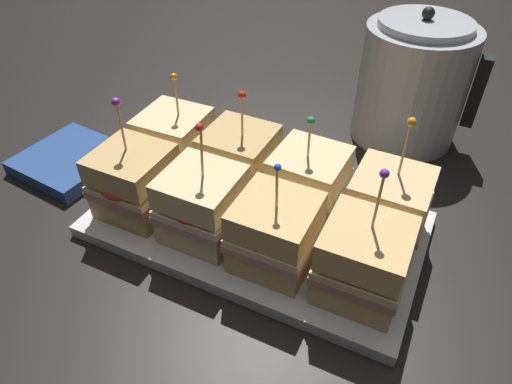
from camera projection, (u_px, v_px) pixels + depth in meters
ground_plane at (256, 229)px, 0.66m from camera, size 6.00×6.00×0.00m
serving_platter at (256, 224)px, 0.66m from camera, size 0.46×0.26×0.02m
sandwich_front_far_left at (134, 182)px, 0.64m from camera, size 0.10×0.10×0.17m
sandwich_front_center_left at (202, 205)px, 0.60m from camera, size 0.10×0.10×0.17m
sandwich_front_center_right at (275, 233)px, 0.57m from camera, size 0.10×0.10×0.16m
sandwich_front_far_right at (363, 262)px, 0.53m from camera, size 0.10×0.10×0.18m
sandwich_back_far_left at (175, 142)px, 0.72m from camera, size 0.10×0.10×0.16m
sandwich_back_center_left at (240, 161)px, 0.68m from camera, size 0.10×0.10×0.17m
sandwich_back_center_right at (308, 182)px, 0.64m from camera, size 0.10×0.10×0.16m
sandwich_back_far_right at (388, 207)px, 0.60m from camera, size 0.10×0.11×0.18m
kettle_steel at (412, 83)px, 0.79m from camera, size 0.21×0.18×0.23m
napkin_stack at (71, 160)px, 0.77m from camera, size 0.16×0.16×0.02m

